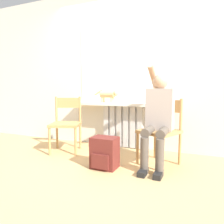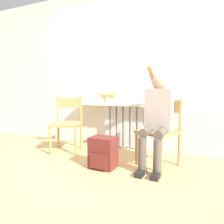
# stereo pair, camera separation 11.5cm
# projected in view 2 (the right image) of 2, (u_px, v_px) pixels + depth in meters

# --- Properties ---
(ground_plane) EXTENTS (12.00, 12.00, 0.00)m
(ground_plane) POSITION_uv_depth(u_px,v_px,m) (89.00, 169.00, 2.72)
(ground_plane) COLOR tan
(wall_with_window) EXTENTS (7.00, 0.06, 2.70)m
(wall_with_window) POSITION_uv_depth(u_px,v_px,m) (126.00, 68.00, 3.69)
(wall_with_window) COLOR silver
(wall_with_window) RESTS_ON ground_plane
(radiator) EXTENTS (0.73, 0.08, 0.72)m
(radiator) POSITION_uv_depth(u_px,v_px,m) (124.00, 126.00, 3.72)
(radiator) COLOR silver
(radiator) RESTS_ON ground_plane
(windowsill) EXTENTS (1.73, 0.22, 0.05)m
(windowsill) POSITION_uv_depth(u_px,v_px,m) (123.00, 104.00, 3.62)
(windowsill) COLOR white
(windowsill) RESTS_ON radiator
(window_glass) EXTENTS (1.66, 0.01, 1.34)m
(window_glass) POSITION_uv_depth(u_px,v_px,m) (125.00, 62.00, 3.65)
(window_glass) COLOR white
(window_glass) RESTS_ON windowsill
(chair_left) EXTENTS (0.57, 0.57, 0.87)m
(chair_left) POSITION_uv_depth(u_px,v_px,m) (67.00, 122.00, 3.51)
(chair_left) COLOR #B2844C
(chair_left) RESTS_ON ground_plane
(chair_right) EXTENTS (0.58, 0.58, 0.87)m
(chair_right) POSITION_uv_depth(u_px,v_px,m) (160.00, 130.00, 2.86)
(chair_right) COLOR #B2844C
(chair_right) RESTS_ON ground_plane
(person) EXTENTS (0.36, 0.95, 1.33)m
(person) POSITION_uv_depth(u_px,v_px,m) (157.00, 115.00, 2.76)
(person) COLOR brown
(person) RESTS_ON ground_plane
(cat) EXTENTS (0.45, 0.12, 0.22)m
(cat) POSITION_uv_depth(u_px,v_px,m) (110.00, 94.00, 3.67)
(cat) COLOR #DBB77A
(cat) RESTS_ON windowsill
(backpack) EXTENTS (0.32, 0.27, 0.39)m
(backpack) POSITION_uv_depth(u_px,v_px,m) (103.00, 153.00, 2.76)
(backpack) COLOR maroon
(backpack) RESTS_ON ground_plane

